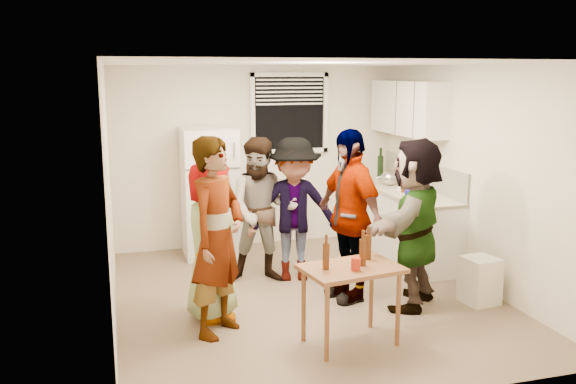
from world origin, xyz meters
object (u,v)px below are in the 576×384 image
object	(u,v)px
refrigerator	(209,192)
kettle	(389,185)
guest_grey	(213,317)
trash_bin	(480,280)
serving_table	(350,343)
guest_black	(347,297)
guest_back_left	(263,280)
guest_orange	(412,305)
red_cup	(356,270)
beer_bottle_counter	(403,192)
guest_stripe	(219,332)
wine_bottle	(380,178)
beer_bottle_table	(362,265)
guest_back_right	(294,278)
blue_cup	(408,200)

from	to	relation	value
refrigerator	kettle	size ratio (longest dim) A/B	6.50
guest_grey	trash_bin	bearing A→B (deg)	-95.75
trash_bin	kettle	bearing A→B (deg)	91.82
serving_table	guest_black	world-z (taller)	serving_table
guest_back_left	guest_orange	world-z (taller)	guest_back_left
refrigerator	red_cup	bearing A→B (deg)	-76.31
beer_bottle_counter	red_cup	size ratio (longest dim) A/B	1.95
beer_bottle_counter	guest_stripe	distance (m)	3.24
beer_bottle_counter	guest_black	size ratio (longest dim) A/B	0.12
serving_table	wine_bottle	bearing A→B (deg)	61.67
guest_back_left	wine_bottle	bearing A→B (deg)	46.96
wine_bottle	guest_stripe	xyz separation A→B (m)	(-2.82, -2.63, -0.90)
beer_bottle_table	guest_back_right	bearing A→B (deg)	92.91
refrigerator	guest_grey	size ratio (longest dim) A/B	1.07
trash_bin	beer_bottle_table	xyz separation A→B (m)	(-1.58, -0.54, 0.47)
trash_bin	guest_grey	bearing A→B (deg)	172.09
red_cup	guest_black	bearing A→B (deg)	71.25
guest_back_right	guest_black	xyz separation A→B (m)	(0.38, -0.75, 0.00)
guest_back_left	red_cup	bearing A→B (deg)	-65.38
wine_bottle	beer_bottle_table	world-z (taller)	wine_bottle
guest_back_left	guest_black	xyz separation A→B (m)	(0.75, -0.80, 0.00)
guest_stripe	guest_back_right	distance (m)	1.69
kettle	beer_bottle_counter	bearing A→B (deg)	-72.35
guest_orange	serving_table	bearing A→B (deg)	-11.19
wine_bottle	serving_table	distance (m)	3.73
kettle	guest_stripe	world-z (taller)	kettle
trash_bin	guest_back_right	world-z (taller)	trash_bin
kettle	serving_table	size ratio (longest dim) A/B	0.31
wine_bottle	blue_cup	bearing A→B (deg)	-101.67
serving_table	trash_bin	bearing A→B (deg)	17.87
guest_grey	guest_black	distance (m)	1.50
kettle	beer_bottle_table	world-z (taller)	kettle
guest_orange	blue_cup	bearing A→B (deg)	-159.53
refrigerator	guest_back_left	distance (m)	1.55
refrigerator	guest_stripe	xyz separation A→B (m)	(-0.32, -2.53, -0.85)
trash_bin	serving_table	world-z (taller)	trash_bin
kettle	blue_cup	bearing A→B (deg)	-78.93
refrigerator	beer_bottle_counter	xyz separation A→B (m)	(2.35, -0.94, 0.05)
guest_grey	guest_back_right	size ratio (longest dim) A/B	0.95
kettle	wine_bottle	xyz separation A→B (m)	(0.10, 0.52, 0.00)
beer_bottle_table	guest_back_right	xyz separation A→B (m)	(-0.09, 1.82, -0.72)
red_cup	guest_grey	distance (m)	1.67
wine_bottle	beer_bottle_counter	bearing A→B (deg)	-98.22
serving_table	red_cup	size ratio (longest dim) A/B	7.61
beer_bottle_counter	trash_bin	size ratio (longest dim) A/B	0.44
refrigerator	serving_table	world-z (taller)	refrigerator
guest_grey	beer_bottle_table	bearing A→B (deg)	-125.36
refrigerator	kettle	distance (m)	2.44
wine_bottle	guest_black	size ratio (longest dim) A/B	0.18
refrigerator	red_cup	xyz separation A→B (m)	(0.78, -3.19, -0.13)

